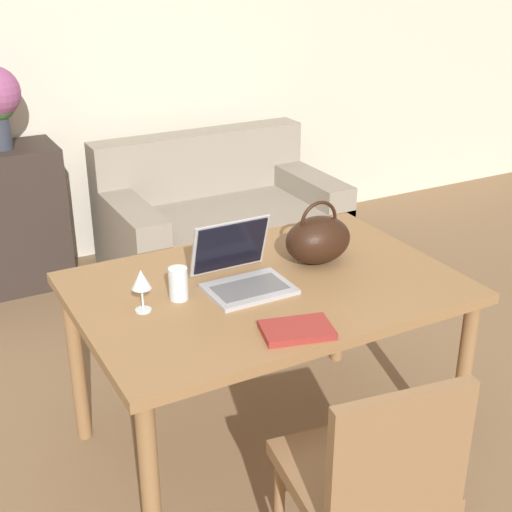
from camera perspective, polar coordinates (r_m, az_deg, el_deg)
wall_back at (r=4.54m, az=-15.80°, el=15.82°), size 10.00×0.06×2.70m
dining_table at (r=2.70m, az=0.81°, el=-3.71°), size 1.40×0.96×0.75m
chair at (r=2.19m, az=9.31°, el=-16.99°), size 0.50×0.50×0.87m
couch at (r=4.48m, az=-2.95°, el=2.42°), size 1.40×0.86×0.82m
laptop at (r=2.63m, az=-1.28°, el=-1.00°), size 0.31×0.30×0.23m
drinking_glass at (r=2.54m, az=-6.23°, el=-2.21°), size 0.07×0.07×0.12m
wine_glass at (r=2.45m, az=-9.17°, el=-2.00°), size 0.07×0.07×0.16m
handbag at (r=2.81m, az=4.99°, el=1.35°), size 0.27×0.20×0.26m
book at (r=2.33m, az=3.29°, el=-5.93°), size 0.26×0.20×0.02m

